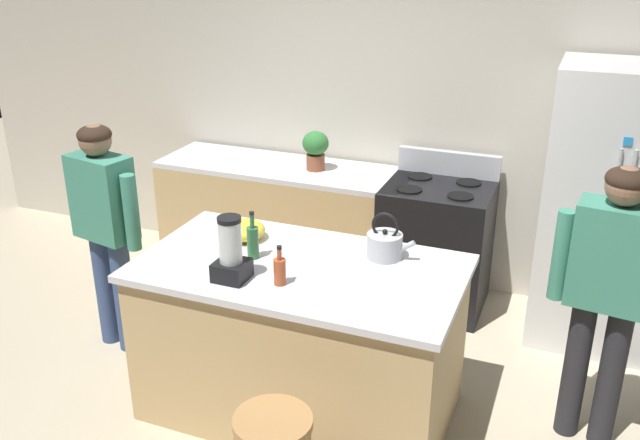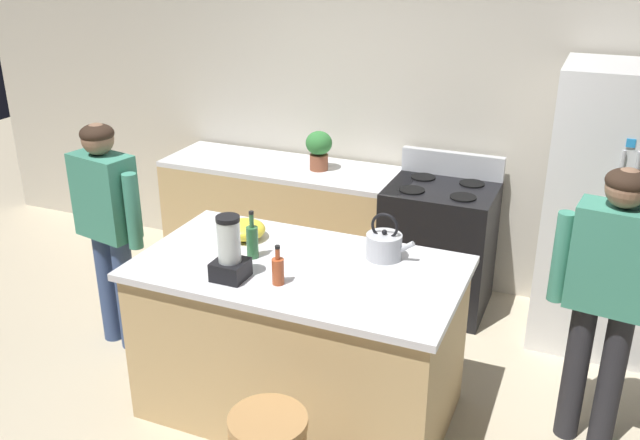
# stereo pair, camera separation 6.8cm
# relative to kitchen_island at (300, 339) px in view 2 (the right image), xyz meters

# --- Properties ---
(ground_plane) EXTENTS (14.00, 14.00, 0.00)m
(ground_plane) POSITION_rel_kitchen_island_xyz_m (0.00, 0.00, -0.47)
(ground_plane) COLOR beige
(back_wall) EXTENTS (8.00, 0.10, 2.70)m
(back_wall) POSITION_rel_kitchen_island_xyz_m (0.00, 1.95, 0.88)
(back_wall) COLOR beige
(back_wall) RESTS_ON ground_plane
(kitchen_island) EXTENTS (1.78, 0.99, 0.94)m
(kitchen_island) POSITION_rel_kitchen_island_xyz_m (0.00, 0.00, 0.00)
(kitchen_island) COLOR tan
(kitchen_island) RESTS_ON ground_plane
(back_counter_run) EXTENTS (2.00, 0.64, 0.94)m
(back_counter_run) POSITION_rel_kitchen_island_xyz_m (-0.80, 1.55, -0.00)
(back_counter_run) COLOR tan
(back_counter_run) RESTS_ON ground_plane
(refrigerator) EXTENTS (0.90, 0.73, 1.88)m
(refrigerator) POSITION_rel_kitchen_island_xyz_m (1.59, 1.50, 0.47)
(refrigerator) COLOR silver
(refrigerator) RESTS_ON ground_plane
(stove_range) EXTENTS (0.76, 0.65, 1.12)m
(stove_range) POSITION_rel_kitchen_island_xyz_m (0.43, 1.52, 0.01)
(stove_range) COLOR black
(stove_range) RESTS_ON ground_plane
(person_by_island_left) EXTENTS (0.60, 0.29, 1.55)m
(person_by_island_left) POSITION_rel_kitchen_island_xyz_m (-1.43, 0.18, 0.46)
(person_by_island_left) COLOR #384C7A
(person_by_island_left) RESTS_ON ground_plane
(person_by_sink_right) EXTENTS (0.60, 0.27, 1.59)m
(person_by_sink_right) POSITION_rel_kitchen_island_xyz_m (1.57, 0.36, 0.49)
(person_by_sink_right) COLOR #26262B
(person_by_sink_right) RESTS_ON ground_plane
(potted_plant) EXTENTS (0.20, 0.20, 0.30)m
(potted_plant) POSITION_rel_kitchen_island_xyz_m (-0.54, 1.55, 0.64)
(potted_plant) COLOR brown
(potted_plant) RESTS_ON back_counter_run
(blender_appliance) EXTENTS (0.17, 0.17, 0.35)m
(blender_appliance) POSITION_rel_kitchen_island_xyz_m (-0.26, -0.28, 0.62)
(blender_appliance) COLOR black
(blender_appliance) RESTS_ON kitchen_island
(bottle_olive_oil) EXTENTS (0.07, 0.07, 0.28)m
(bottle_olive_oil) POSITION_rel_kitchen_island_xyz_m (-0.27, -0.01, 0.57)
(bottle_olive_oil) COLOR #2D6638
(bottle_olive_oil) RESTS_ON kitchen_island
(bottle_cooking_sauce) EXTENTS (0.06, 0.06, 0.22)m
(bottle_cooking_sauce) POSITION_rel_kitchen_island_xyz_m (-0.01, -0.24, 0.55)
(bottle_cooking_sauce) COLOR #B24C26
(bottle_cooking_sauce) RESTS_ON kitchen_island
(mixing_bowl) EXTENTS (0.25, 0.25, 0.11)m
(mixing_bowl) POSITION_rel_kitchen_island_xyz_m (-0.44, 0.20, 0.53)
(mixing_bowl) COLOR yellow
(mixing_bowl) RESTS_ON kitchen_island
(tea_kettle) EXTENTS (0.28, 0.20, 0.27)m
(tea_kettle) POSITION_rel_kitchen_island_xyz_m (0.40, 0.27, 0.55)
(tea_kettle) COLOR #B7BABF
(tea_kettle) RESTS_ON kitchen_island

